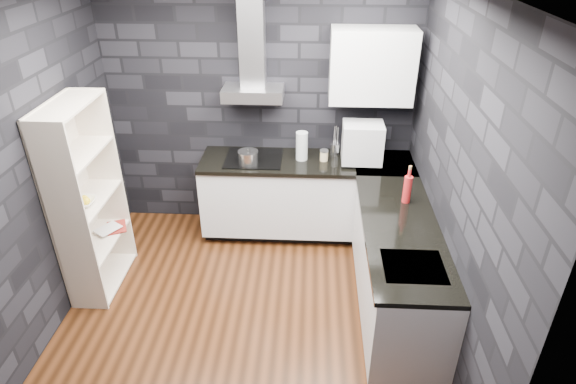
# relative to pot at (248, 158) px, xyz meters

# --- Properties ---
(ground) EXTENTS (3.20, 3.20, 0.00)m
(ground) POSITION_rel_pot_xyz_m (0.09, -1.18, -0.97)
(ground) COLOR #442210
(wall_back) EXTENTS (3.20, 0.05, 2.70)m
(wall_back) POSITION_rel_pot_xyz_m (0.09, 0.45, 0.38)
(wall_back) COLOR black
(wall_back) RESTS_ON ground
(wall_front) EXTENTS (3.20, 0.05, 2.70)m
(wall_front) POSITION_rel_pot_xyz_m (0.09, -2.80, 0.38)
(wall_front) COLOR black
(wall_front) RESTS_ON ground
(wall_left) EXTENTS (0.05, 3.20, 2.70)m
(wall_left) POSITION_rel_pot_xyz_m (-1.53, -1.18, 0.38)
(wall_left) COLOR black
(wall_left) RESTS_ON ground
(wall_right) EXTENTS (0.05, 3.20, 2.70)m
(wall_right) POSITION_rel_pot_xyz_m (1.72, -1.18, 0.38)
(wall_right) COLOR black
(wall_right) RESTS_ON ground
(toekick_back) EXTENTS (2.18, 0.50, 0.10)m
(toekick_back) POSITION_rel_pot_xyz_m (0.59, 0.16, -0.92)
(toekick_back) COLOR black
(toekick_back) RESTS_ON ground
(toekick_right) EXTENTS (0.50, 1.78, 0.10)m
(toekick_right) POSITION_rel_pot_xyz_m (1.43, -1.08, -0.92)
(toekick_right) COLOR black
(toekick_right) RESTS_ON ground
(counter_back_cab) EXTENTS (2.20, 0.60, 0.76)m
(counter_back_cab) POSITION_rel_pot_xyz_m (0.59, 0.12, -0.49)
(counter_back_cab) COLOR silver
(counter_back_cab) RESTS_ON ground
(counter_right_cab) EXTENTS (0.60, 1.80, 0.76)m
(counter_right_cab) POSITION_rel_pot_xyz_m (1.39, -1.08, -0.49)
(counter_right_cab) COLOR silver
(counter_right_cab) RESTS_ON ground
(counter_back_top) EXTENTS (2.20, 0.62, 0.04)m
(counter_back_top) POSITION_rel_pot_xyz_m (0.59, 0.11, -0.09)
(counter_back_top) COLOR black
(counter_back_top) RESTS_ON counter_back_cab
(counter_right_top) EXTENTS (0.62, 1.80, 0.04)m
(counter_right_top) POSITION_rel_pot_xyz_m (1.38, -1.08, -0.09)
(counter_right_top) COLOR black
(counter_right_top) RESTS_ON counter_right_cab
(counter_corner_top) EXTENTS (0.62, 0.62, 0.04)m
(counter_corner_top) POSITION_rel_pot_xyz_m (1.39, 0.12, -0.09)
(counter_corner_top) COLOR black
(counter_corner_top) RESTS_ON counter_right_cab
(hood_body) EXTENTS (0.60, 0.34, 0.12)m
(hood_body) POSITION_rel_pot_xyz_m (0.04, 0.25, 0.59)
(hood_body) COLOR #AEADB2
(hood_body) RESTS_ON wall_back
(hood_chimney) EXTENTS (0.24, 0.20, 0.90)m
(hood_chimney) POSITION_rel_pot_xyz_m (0.04, 0.32, 1.10)
(hood_chimney) COLOR #AEADB2
(hood_chimney) RESTS_ON hood_body
(upper_cabinet) EXTENTS (0.80, 0.35, 0.70)m
(upper_cabinet) POSITION_rel_pot_xyz_m (1.19, 0.25, 0.88)
(upper_cabinet) COLOR silver
(upper_cabinet) RESTS_ON wall_back
(cooktop) EXTENTS (0.58, 0.50, 0.01)m
(cooktop) POSITION_rel_pot_xyz_m (0.04, 0.12, -0.06)
(cooktop) COLOR black
(cooktop) RESTS_ON counter_back_top
(sink_rim) EXTENTS (0.44, 0.40, 0.01)m
(sink_rim) POSITION_rel_pot_xyz_m (1.39, -1.58, -0.08)
(sink_rim) COLOR #AEADB2
(sink_rim) RESTS_ON counter_right_top
(pot) EXTENTS (0.26, 0.26, 0.12)m
(pot) POSITION_rel_pot_xyz_m (0.00, 0.00, 0.00)
(pot) COLOR silver
(pot) RESTS_ON cooktop
(glass_vase) EXTENTS (0.14, 0.14, 0.30)m
(glass_vase) POSITION_rel_pot_xyz_m (0.54, 0.15, 0.08)
(glass_vase) COLOR silver
(glass_vase) RESTS_ON counter_back_top
(storage_jar) EXTENTS (0.09, 0.09, 0.10)m
(storage_jar) POSITION_rel_pot_xyz_m (0.77, 0.13, -0.02)
(storage_jar) COLOR #C8B486
(storage_jar) RESTS_ON counter_back_top
(utensil_crock) EXTENTS (0.13, 0.13, 0.13)m
(utensil_crock) POSITION_rel_pot_xyz_m (0.88, 0.27, -0.01)
(utensil_crock) COLOR silver
(utensil_crock) RESTS_ON counter_back_top
(appliance_garage) EXTENTS (0.40, 0.31, 0.40)m
(appliance_garage) POSITION_rel_pot_xyz_m (1.14, 0.09, 0.15)
(appliance_garage) COLOR silver
(appliance_garage) RESTS_ON counter_back_top
(red_bottle) EXTENTS (0.09, 0.09, 0.25)m
(red_bottle) POSITION_rel_pot_xyz_m (1.48, -0.67, 0.05)
(red_bottle) COLOR #A81C1D
(red_bottle) RESTS_ON counter_right_top
(bookshelf) EXTENTS (0.41, 0.83, 1.80)m
(bookshelf) POSITION_rel_pot_xyz_m (-1.33, -0.80, -0.07)
(bookshelf) COLOR beige
(bookshelf) RESTS_ON ground
(fruit_bowl) EXTENTS (0.22, 0.22, 0.05)m
(fruit_bowl) POSITION_rel_pot_xyz_m (-1.33, -0.89, -0.03)
(fruit_bowl) COLOR white
(fruit_bowl) RESTS_ON bookshelf
(book_red) EXTENTS (0.17, 0.09, 0.24)m
(book_red) POSITION_rel_pot_xyz_m (-1.31, -0.61, -0.40)
(book_red) COLOR maroon
(book_red) RESTS_ON bookshelf
(book_second) EXTENTS (0.15, 0.11, 0.22)m
(book_second) POSITION_rel_pot_xyz_m (-1.36, -0.59, -0.38)
(book_second) COLOR #B2B2B2
(book_second) RESTS_ON bookshelf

